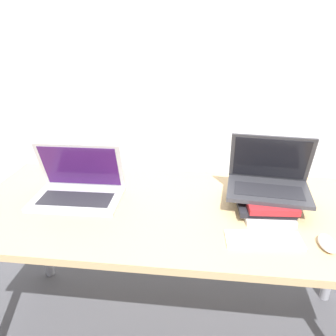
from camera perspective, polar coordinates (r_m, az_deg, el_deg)
The scene contains 7 objects.
wall_back at distance 2.45m, azimuth 4.74°, elevation 21.71°, with size 8.00×0.05×2.70m.
desk at distance 1.43m, azimuth 1.67°, elevation -9.26°, with size 1.76×0.76×0.72m.
laptop_left at distance 1.49m, azimuth -15.36°, elevation -3.34°, with size 0.39×0.26×0.25m.
book_stack at distance 1.42m, azimuth 16.57°, elevation -5.84°, with size 0.24×0.28×0.07m.
laptop_on_books at distance 1.43m, azimuth 17.17°, elevation -1.99°, with size 0.35×0.26×0.23m.
wireless_keyboard at distance 1.24m, azimuth 16.33°, elevation -11.93°, with size 0.27×0.12×0.01m.
mouse at distance 1.28m, azimuth 26.01°, elevation -11.69°, with size 0.06×0.11×0.03m.
Camera 1 is at (0.10, -0.82, 1.43)m, focal length 35.00 mm.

